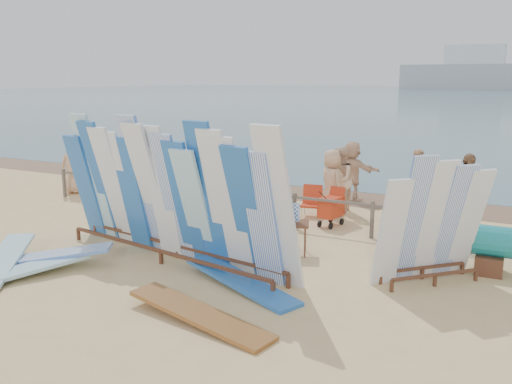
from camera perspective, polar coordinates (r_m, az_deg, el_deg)
The scene contains 24 objects.
ground at distance 12.35m, azimuth -10.20°, elevation -5.91°, with size 160.00×160.00×0.00m, color #DCB97E.
ocean at distance 137.53m, azimuth 24.55°, elevation 9.30°, with size 320.00×240.00×0.02m, color #426677.
wet_sand_strip at distance 18.39m, azimuth 3.49°, elevation 0.15°, with size 40.00×2.60×0.01m, color brown.
distant_ship at distance 190.27m, azimuth 21.90°, elevation 11.55°, with size 45.00×8.00×14.00m.
fence at distance 14.59m, azimuth -3.16°, elevation -0.41°, with size 12.08×0.08×0.90m.
main_surfboard_rack at distance 11.17m, azimuth -9.28°, elevation -0.57°, with size 6.13×1.81×3.03m.
side_surfboard_rack at distance 10.41m, azimuth 18.04°, elevation -3.35°, with size 1.95×1.93×2.46m.
vendor_table at distance 11.75m, azimuth 3.47°, elevation -4.76°, with size 1.01×0.87×1.13m.
flat_board_b at distance 11.36m, azimuth -23.85°, elevation -8.37°, with size 0.56×2.70×0.07m, color #89C6DB.
flat_board_c at distance 8.77m, azimuth -6.00°, elevation -13.42°, with size 0.56×2.70×0.07m, color #955C28.
flat_board_a at distance 11.84m, azimuth -25.10°, elevation -7.68°, with size 0.56×2.70×0.07m, color #89C6DB.
flat_board_d at distance 10.03m, azimuth -1.61°, elevation -10.00°, with size 0.56×2.70×0.07m, color blue.
flat_board_e at distance 11.89m, azimuth -21.33°, elevation -7.28°, with size 0.56×2.70×0.07m, color white.
beach_chair_left at distance 15.19m, azimuth -1.18°, elevation -1.43°, with size 0.55×0.57×0.81m.
beach_chair_right at distance 15.00m, azimuth 5.81°, elevation -1.62°, with size 0.63×0.64×0.85m.
stroller at distance 14.04m, azimuth 7.92°, elevation -1.99°, with size 0.63×0.80×0.99m.
beachgoer_3 at distance 17.65m, azimuth -3.67°, elevation 2.50°, with size 1.11×0.46×1.72m, color tan.
beachgoer_6 at distance 14.96m, azimuth 7.95°, elevation 0.94°, with size 0.90×0.43×1.84m, color tan.
beachgoer_8 at distance 15.38m, azimuth 8.84°, elevation 1.24°, with size 0.91×0.44×1.86m, color beige.
beachgoer_5 at distance 17.06m, azimuth 10.08°, elevation 2.22°, with size 1.71×0.55×1.85m, color beige.
beachgoer_7 at distance 16.36m, azimuth 16.70°, elevation 1.30°, with size 0.64×0.35×1.74m, color #8C6042.
beachgoer_10 at distance 14.73m, azimuth 21.23°, elevation 0.15°, with size 1.11×0.48×1.89m, color #8C6042.
beachgoer_0 at distance 18.80m, azimuth -18.64°, elevation 2.57°, with size 0.87×0.42×1.79m, color tan.
beachgoer_extra_1 at distance 19.49m, azimuth -15.03°, elevation 3.24°, with size 1.10×0.48×1.88m, color #8C6042.
Camera 1 is at (7.23, -9.29, 3.74)m, focal length 38.00 mm.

